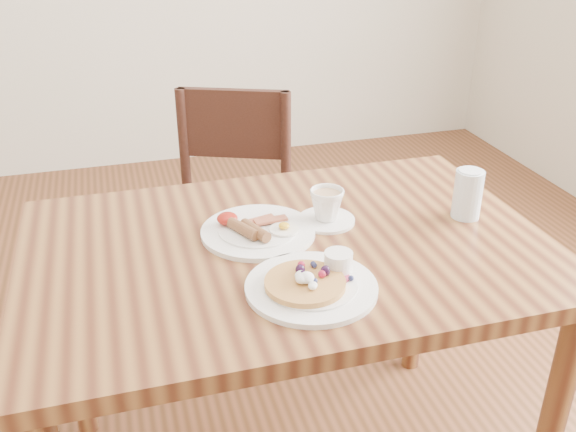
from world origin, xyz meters
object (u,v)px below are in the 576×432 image
object	(u,v)px
dining_table	(288,280)
breakfast_plate	(256,230)
pancake_plate	(313,283)
chair_far	(230,211)
teacup_saucer	(327,208)
water_glass	(468,194)

from	to	relation	value
dining_table	breakfast_plate	distance (m)	0.14
pancake_plate	dining_table	bearing A→B (deg)	88.63
dining_table	chair_far	size ratio (longest dim) A/B	1.36
dining_table	teacup_saucer	xyz separation A→B (m)	(0.12, 0.08, 0.14)
dining_table	breakfast_plate	size ratio (longest dim) A/B	4.44
dining_table	chair_far	xyz separation A→B (m)	(-0.00, 0.71, -0.16)
chair_far	teacup_saucer	xyz separation A→B (m)	(0.12, -0.64, 0.30)
water_glass	breakfast_plate	bearing A→B (deg)	174.17
chair_far	teacup_saucer	world-z (taller)	chair_far
pancake_plate	breakfast_plate	world-z (taller)	pancake_plate
chair_far	water_glass	size ratio (longest dim) A/B	7.23
water_glass	chair_far	bearing A→B (deg)	123.34
teacup_saucer	breakfast_plate	bearing A→B (deg)	-174.93
pancake_plate	teacup_saucer	distance (m)	0.30
breakfast_plate	teacup_saucer	bearing A→B (deg)	5.07
dining_table	pancake_plate	world-z (taller)	pancake_plate
chair_far	teacup_saucer	size ratio (longest dim) A/B	6.29
dining_table	breakfast_plate	world-z (taller)	breakfast_plate
chair_far	teacup_saucer	distance (m)	0.71
chair_far	pancake_plate	bearing A→B (deg)	112.49
pancake_plate	breakfast_plate	size ratio (longest dim) A/B	1.00
dining_table	chair_far	distance (m)	0.73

